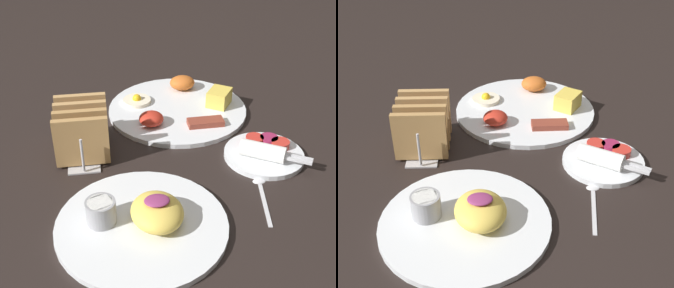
% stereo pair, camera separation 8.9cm
% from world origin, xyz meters
% --- Properties ---
extents(ground_plane, '(3.00, 3.00, 0.00)m').
position_xyz_m(ground_plane, '(0.00, 0.00, 0.00)').
color(ground_plane, black).
extents(plate_breakfast, '(0.31, 0.31, 0.05)m').
position_xyz_m(plate_breakfast, '(0.07, 0.19, 0.01)').
color(plate_breakfast, white).
rests_on(plate_breakfast, ground_plane).
extents(plate_condiments, '(0.15, 0.15, 0.04)m').
position_xyz_m(plate_condiments, '(0.20, -0.01, 0.01)').
color(plate_condiments, white).
rests_on(plate_condiments, ground_plane).
extents(plate_foreground, '(0.27, 0.27, 0.06)m').
position_xyz_m(plate_foreground, '(-0.05, -0.18, 0.01)').
color(plate_foreground, white).
rests_on(plate_foreground, ground_plane).
extents(toast_rack, '(0.10, 0.15, 0.10)m').
position_xyz_m(toast_rack, '(-0.14, 0.06, 0.05)').
color(toast_rack, '#B7B7BC').
rests_on(toast_rack, ground_plane).
extents(teaspoon, '(0.03, 0.13, 0.01)m').
position_xyz_m(teaspoon, '(0.16, -0.12, 0.00)').
color(teaspoon, silver).
rests_on(teaspoon, ground_plane).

